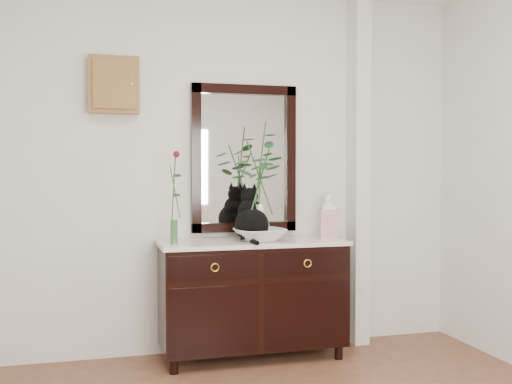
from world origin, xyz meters
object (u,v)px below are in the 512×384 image
object	(u,v)px
sideboard	(252,292)
ginger_jar	(328,215)
cat	(252,214)
lotus_bowl	(260,235)

from	to	relation	value
sideboard	ginger_jar	distance (m)	0.79
cat	lotus_bowl	world-z (taller)	cat
lotus_bowl	sideboard	bearing A→B (deg)	128.78
lotus_bowl	ginger_jar	world-z (taller)	ginger_jar
sideboard	ginger_jar	xyz separation A→B (m)	(0.57, -0.03, 0.55)
ginger_jar	sideboard	bearing A→B (deg)	176.91
sideboard	cat	world-z (taller)	cat
sideboard	cat	xyz separation A→B (m)	(-0.01, -0.04, 0.57)
sideboard	cat	size ratio (longest dim) A/B	3.43
cat	sideboard	bearing A→B (deg)	71.58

